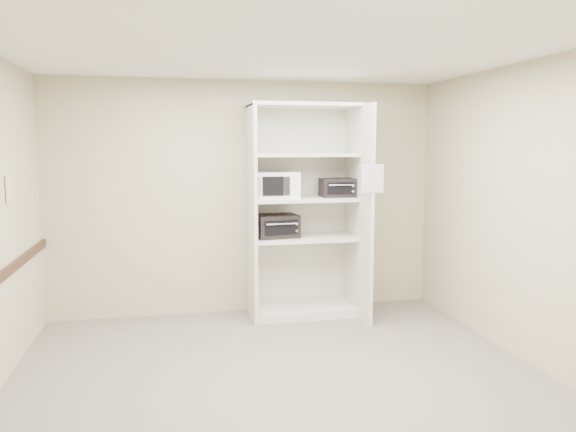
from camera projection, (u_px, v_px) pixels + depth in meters
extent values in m
cube|color=#665E57|center=(280.00, 376.00, 4.77)|extent=(4.50, 4.00, 0.01)
cube|color=white|center=(279.00, 50.00, 4.44)|extent=(4.50, 4.00, 0.01)
cube|color=beige|center=(246.00, 198.00, 6.54)|extent=(4.50, 0.02, 2.70)
cube|color=beige|center=(362.00, 272.00, 2.66)|extent=(4.50, 0.02, 2.70)
cube|color=beige|center=(523.00, 213.00, 5.07)|extent=(0.02, 4.00, 2.70)
cube|color=beige|center=(252.00, 214.00, 6.26)|extent=(0.04, 0.60, 2.40)
cube|color=beige|center=(359.00, 212.00, 6.36)|extent=(0.04, 0.90, 2.40)
cube|color=beige|center=(298.00, 209.00, 6.68)|extent=(1.24, 0.02, 2.40)
cube|color=beige|center=(303.00, 310.00, 6.54)|extent=(1.16, 0.56, 0.10)
cube|color=beige|center=(304.00, 238.00, 6.44)|extent=(1.16, 0.56, 0.04)
cube|color=beige|center=(304.00, 199.00, 6.38)|extent=(1.16, 0.56, 0.04)
cube|color=beige|center=(304.00, 155.00, 6.32)|extent=(1.16, 0.56, 0.04)
cube|color=beige|center=(304.00, 105.00, 6.25)|extent=(1.24, 0.60, 0.04)
cube|color=white|center=(277.00, 185.00, 6.28)|extent=(0.50, 0.39, 0.29)
cube|color=black|center=(337.00, 188.00, 6.41)|extent=(0.37, 0.28, 0.21)
cube|color=black|center=(276.00, 226.00, 6.35)|extent=(0.50, 0.41, 0.26)
cube|color=white|center=(373.00, 179.00, 5.87)|extent=(0.23, 0.03, 0.29)
cube|color=white|center=(9.00, 190.00, 4.85)|extent=(0.01, 0.18, 0.25)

